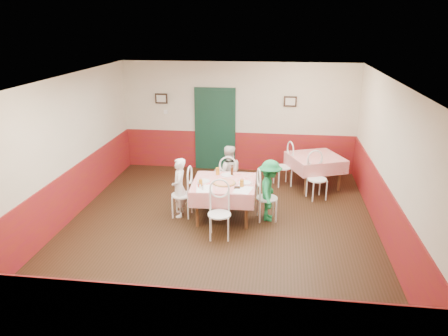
# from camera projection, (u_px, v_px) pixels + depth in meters

# --- Properties ---
(floor) EXTENTS (7.00, 7.00, 0.00)m
(floor) POSITION_uv_depth(u_px,v_px,m) (220.00, 227.00, 8.38)
(floor) COLOR black
(floor) RESTS_ON ground
(ceiling) EXTENTS (7.00, 7.00, 0.00)m
(ceiling) POSITION_uv_depth(u_px,v_px,m) (219.00, 80.00, 7.47)
(ceiling) COLOR white
(ceiling) RESTS_ON back_wall
(back_wall) EXTENTS (6.00, 0.10, 2.80)m
(back_wall) POSITION_uv_depth(u_px,v_px,m) (238.00, 117.00, 11.21)
(back_wall) COLOR beige
(back_wall) RESTS_ON ground
(front_wall) EXTENTS (6.00, 0.10, 2.80)m
(front_wall) POSITION_uv_depth(u_px,v_px,m) (173.00, 256.00, 4.64)
(front_wall) COLOR beige
(front_wall) RESTS_ON ground
(left_wall) EXTENTS (0.10, 7.00, 2.80)m
(left_wall) POSITION_uv_depth(u_px,v_px,m) (63.00, 152.00, 8.29)
(left_wall) COLOR beige
(left_wall) RESTS_ON ground
(right_wall) EXTENTS (0.10, 7.00, 2.80)m
(right_wall) POSITION_uv_depth(u_px,v_px,m) (391.00, 165.00, 7.56)
(right_wall) COLOR beige
(right_wall) RESTS_ON ground
(wainscot_back) EXTENTS (6.00, 0.03, 1.00)m
(wainscot_back) POSITION_uv_depth(u_px,v_px,m) (238.00, 151.00, 11.49)
(wainscot_back) COLOR maroon
(wainscot_back) RESTS_ON ground
(wainscot_front) EXTENTS (6.00, 0.03, 1.00)m
(wainscot_front) POSITION_uv_depth(u_px,v_px,m) (177.00, 325.00, 4.95)
(wainscot_front) COLOR maroon
(wainscot_front) RESTS_ON ground
(wainscot_left) EXTENTS (0.03, 7.00, 1.00)m
(wainscot_left) POSITION_uv_depth(u_px,v_px,m) (69.00, 196.00, 8.58)
(wainscot_left) COLOR maroon
(wainscot_left) RESTS_ON ground
(wainscot_right) EXTENTS (0.03, 7.00, 1.00)m
(wainscot_right) POSITION_uv_depth(u_px,v_px,m) (384.00, 212.00, 7.85)
(wainscot_right) COLOR maroon
(wainscot_right) RESTS_ON ground
(door) EXTENTS (0.96, 0.06, 2.10)m
(door) POSITION_uv_depth(u_px,v_px,m) (215.00, 130.00, 11.35)
(door) COLOR black
(door) RESTS_ON ground
(picture_left) EXTENTS (0.32, 0.03, 0.26)m
(picture_left) POSITION_uv_depth(u_px,v_px,m) (161.00, 98.00, 11.26)
(picture_left) COLOR black
(picture_left) RESTS_ON back_wall
(picture_right) EXTENTS (0.32, 0.03, 0.26)m
(picture_right) POSITION_uv_depth(u_px,v_px,m) (290.00, 101.00, 10.86)
(picture_right) COLOR black
(picture_right) RESTS_ON back_wall
(thermostat) EXTENTS (0.10, 0.03, 0.10)m
(thermostat) POSITION_uv_depth(u_px,v_px,m) (166.00, 112.00, 11.36)
(thermostat) COLOR white
(thermostat) RESTS_ON back_wall
(main_table) EXTENTS (1.26, 1.26, 0.77)m
(main_table) POSITION_uv_depth(u_px,v_px,m) (224.00, 200.00, 8.69)
(main_table) COLOR red
(main_table) RESTS_ON ground
(second_table) EXTENTS (1.46, 1.46, 0.77)m
(second_table) POSITION_uv_depth(u_px,v_px,m) (315.00, 171.00, 10.32)
(second_table) COLOR red
(second_table) RESTS_ON ground
(chair_left) EXTENTS (0.43, 0.43, 0.90)m
(chair_left) POSITION_uv_depth(u_px,v_px,m) (182.00, 195.00, 8.75)
(chair_left) COLOR white
(chair_left) RESTS_ON ground
(chair_right) EXTENTS (0.50, 0.50, 0.90)m
(chair_right) POSITION_uv_depth(u_px,v_px,m) (267.00, 198.00, 8.59)
(chair_right) COLOR white
(chair_right) RESTS_ON ground
(chair_far) EXTENTS (0.47, 0.47, 0.90)m
(chair_far) POSITION_uv_depth(u_px,v_px,m) (228.00, 182.00, 9.47)
(chair_far) COLOR white
(chair_far) RESTS_ON ground
(chair_near) EXTENTS (0.47, 0.47, 0.90)m
(chair_near) POSITION_uv_depth(u_px,v_px,m) (219.00, 215.00, 7.87)
(chair_near) COLOR white
(chair_near) RESTS_ON ground
(chair_second_a) EXTENTS (0.55, 0.55, 0.90)m
(chair_second_a) POSITION_uv_depth(u_px,v_px,m) (283.00, 167.00, 10.39)
(chair_second_a) COLOR white
(chair_second_a) RESTS_ON ground
(chair_second_b) EXTENTS (0.55, 0.55, 0.90)m
(chair_second_b) POSITION_uv_depth(u_px,v_px,m) (317.00, 179.00, 9.60)
(chair_second_b) COLOR white
(chair_second_b) RESTS_ON ground
(pizza) EXTENTS (0.44, 0.44, 0.03)m
(pizza) POSITION_uv_depth(u_px,v_px,m) (224.00, 183.00, 8.49)
(pizza) COLOR #B74723
(pizza) RESTS_ON main_table
(plate_left) EXTENTS (0.26, 0.26, 0.01)m
(plate_left) POSITION_uv_depth(u_px,v_px,m) (204.00, 181.00, 8.60)
(plate_left) COLOR white
(plate_left) RESTS_ON main_table
(plate_right) EXTENTS (0.26, 0.26, 0.01)m
(plate_right) POSITION_uv_depth(u_px,v_px,m) (245.00, 183.00, 8.51)
(plate_right) COLOR white
(plate_right) RESTS_ON main_table
(plate_far) EXTENTS (0.26, 0.26, 0.01)m
(plate_far) POSITION_uv_depth(u_px,v_px,m) (227.00, 175.00, 8.93)
(plate_far) COLOR white
(plate_far) RESTS_ON main_table
(glass_a) EXTENTS (0.08, 0.08, 0.13)m
(glass_a) POSITION_uv_depth(u_px,v_px,m) (201.00, 183.00, 8.33)
(glass_a) COLOR #BF7219
(glass_a) RESTS_ON main_table
(glass_b) EXTENTS (0.08, 0.08, 0.14)m
(glass_b) POSITION_uv_depth(u_px,v_px,m) (242.00, 183.00, 8.30)
(glass_b) COLOR #BF7219
(glass_b) RESTS_ON main_table
(glass_c) EXTENTS (0.08, 0.08, 0.15)m
(glass_c) POSITION_uv_depth(u_px,v_px,m) (218.00, 171.00, 8.95)
(glass_c) COLOR #BF7219
(glass_c) RESTS_ON main_table
(beer_bottle) EXTENTS (0.06, 0.06, 0.20)m
(beer_bottle) POSITION_uv_depth(u_px,v_px,m) (232.00, 171.00, 8.90)
(beer_bottle) COLOR #381C0A
(beer_bottle) RESTS_ON main_table
(shaker_a) EXTENTS (0.04, 0.04, 0.09)m
(shaker_a) POSITION_uv_depth(u_px,v_px,m) (200.00, 186.00, 8.22)
(shaker_a) COLOR silver
(shaker_a) RESTS_ON main_table
(shaker_b) EXTENTS (0.04, 0.04, 0.09)m
(shaker_b) POSITION_uv_depth(u_px,v_px,m) (203.00, 188.00, 8.15)
(shaker_b) COLOR silver
(shaker_b) RESTS_ON main_table
(shaker_c) EXTENTS (0.04, 0.04, 0.09)m
(shaker_c) POSITION_uv_depth(u_px,v_px,m) (199.00, 185.00, 8.28)
(shaker_c) COLOR #B23319
(shaker_c) RESTS_ON main_table
(menu_left) EXTENTS (0.36, 0.45, 0.00)m
(menu_left) POSITION_uv_depth(u_px,v_px,m) (204.00, 189.00, 8.22)
(menu_left) COLOR white
(menu_left) RESTS_ON main_table
(menu_right) EXTENTS (0.37, 0.45, 0.00)m
(menu_right) POSITION_uv_depth(u_px,v_px,m) (243.00, 190.00, 8.17)
(menu_right) COLOR white
(menu_right) RESTS_ON main_table
(wallet) EXTENTS (0.11, 0.09, 0.02)m
(wallet) POSITION_uv_depth(u_px,v_px,m) (237.00, 187.00, 8.26)
(wallet) COLOR black
(wallet) RESTS_ON main_table
(diner_left) EXTENTS (0.38, 0.49, 1.21)m
(diner_left) POSITION_uv_depth(u_px,v_px,m) (179.00, 188.00, 8.70)
(diner_left) COLOR gray
(diner_left) RESTS_ON ground
(diner_far) EXTENTS (0.70, 0.60, 1.25)m
(diner_far) POSITION_uv_depth(u_px,v_px,m) (228.00, 173.00, 9.46)
(diner_far) COLOR gray
(diner_far) RESTS_ON ground
(diner_right) EXTENTS (0.47, 0.80, 1.23)m
(diner_right) POSITION_uv_depth(u_px,v_px,m) (270.00, 190.00, 8.53)
(diner_right) COLOR gray
(diner_right) RESTS_ON ground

